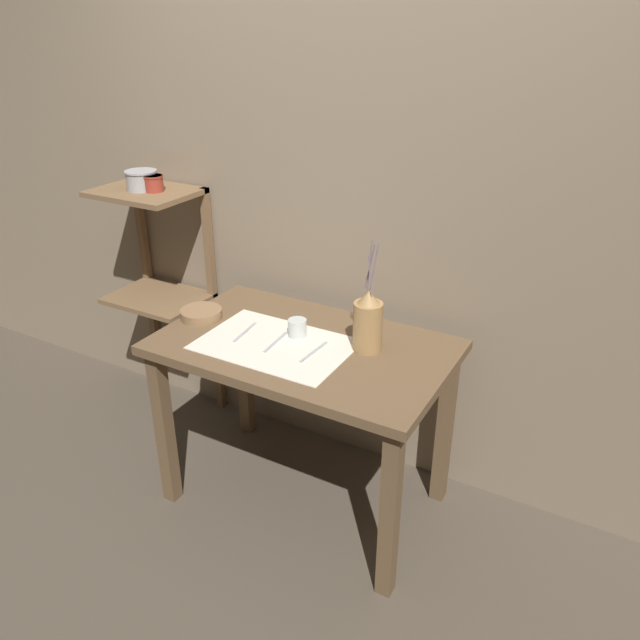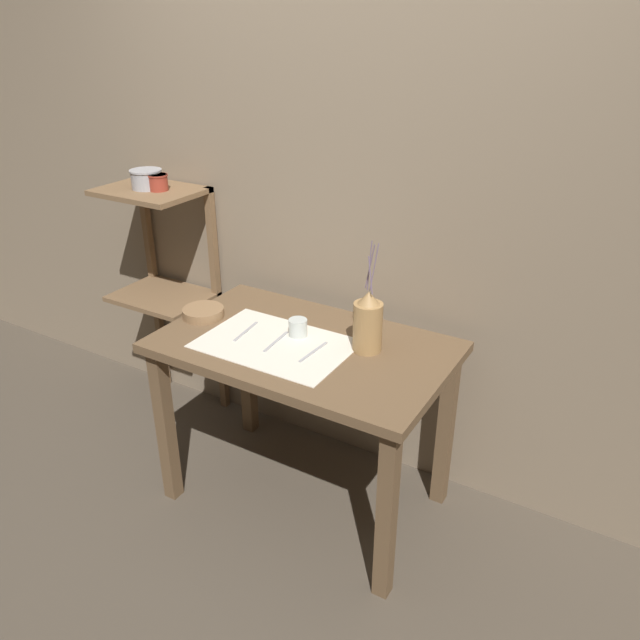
{
  "view_description": "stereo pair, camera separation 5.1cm",
  "coord_description": "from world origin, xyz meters",
  "views": [
    {
      "loc": [
        1.12,
        -1.87,
        1.96
      ],
      "look_at": [
        0.08,
        0.0,
        0.91
      ],
      "focal_mm": 35.0,
      "sensor_mm": 36.0,
      "label": 1
    },
    {
      "loc": [
        1.16,
        -1.84,
        1.96
      ],
      "look_at": [
        0.08,
        0.0,
        0.91
      ],
      "focal_mm": 35.0,
      "sensor_mm": 36.0,
      "label": 2
    }
  ],
  "objects": [
    {
      "name": "wooden_bowl",
      "position": [
        -0.5,
        -0.02,
        0.81
      ],
      "size": [
        0.18,
        0.18,
        0.04
      ],
      "color": "#8E6B47",
      "rests_on": "wooden_table"
    },
    {
      "name": "fork_outer",
      "position": [
        -0.25,
        -0.04,
        0.79
      ],
      "size": [
        0.03,
        0.18,
        0.0
      ],
      "color": "#A8A8AD",
      "rests_on": "wooden_table"
    },
    {
      "name": "knife_center",
      "position": [
        0.08,
        -0.05,
        0.79
      ],
      "size": [
        0.02,
        0.18,
        0.0
      ],
      "color": "#A8A8AD",
      "rests_on": "wooden_table"
    },
    {
      "name": "metal_pot_small",
      "position": [
        -0.93,
        0.23,
        1.27
      ],
      "size": [
        0.09,
        0.09,
        0.07
      ],
      "color": "#9E3828",
      "rests_on": "wooden_shelf_unit"
    },
    {
      "name": "metal_pot_large",
      "position": [
        -1.0,
        0.23,
        1.27
      ],
      "size": [
        0.15,
        0.15,
        0.09
      ],
      "color": "#A8A8AD",
      "rests_on": "wooden_shelf_unit"
    },
    {
      "name": "fork_inner",
      "position": [
        -0.1,
        -0.05,
        0.79
      ],
      "size": [
        0.03,
        0.18,
        0.0
      ],
      "color": "#A8A8AD",
      "rests_on": "wooden_table"
    },
    {
      "name": "wooden_shelf_unit",
      "position": [
        -0.99,
        0.28,
        0.85
      ],
      "size": [
        0.47,
        0.36,
        1.23
      ],
      "color": "brown",
      "rests_on": "ground_plane"
    },
    {
      "name": "glass_tumbler_near",
      "position": [
        -0.05,
        0.04,
        0.83
      ],
      "size": [
        0.08,
        0.08,
        0.07
      ],
      "color": "silver",
      "rests_on": "wooden_table"
    },
    {
      "name": "stone_wall_back",
      "position": [
        0.0,
        0.46,
        1.2
      ],
      "size": [
        7.0,
        0.06,
        2.4
      ],
      "color": "gray",
      "rests_on": "ground_plane"
    },
    {
      "name": "linen_cloth",
      "position": [
        -0.09,
        -0.07,
        0.79
      ],
      "size": [
        0.6,
        0.4,
        0.0
      ],
      "color": "silver",
      "rests_on": "wooden_table"
    },
    {
      "name": "wooden_table",
      "position": [
        0.0,
        0.0,
        0.67
      ],
      "size": [
        1.16,
        0.71,
        0.79
      ],
      "color": "brown",
      "rests_on": "ground_plane"
    },
    {
      "name": "pitcher_with_flowers",
      "position": [
        0.24,
        0.08,
        0.9
      ],
      "size": [
        0.11,
        0.11,
        0.45
      ],
      "color": "#A87F4C",
      "rests_on": "wooden_table"
    },
    {
      "name": "ground_plane",
      "position": [
        0.0,
        0.0,
        0.0
      ],
      "size": [
        12.0,
        12.0,
        0.0
      ],
      "primitive_type": "plane",
      "color": "brown"
    }
  ]
}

